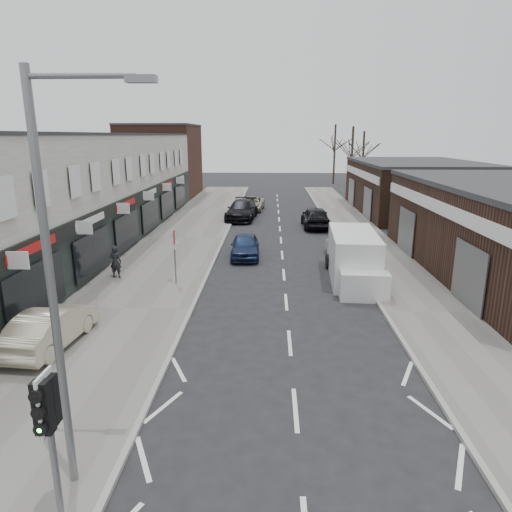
# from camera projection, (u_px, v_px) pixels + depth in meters

# --- Properties ---
(ground) EXTENTS (160.00, 160.00, 0.00)m
(ground) POSITION_uv_depth(u_px,v_px,m) (300.00, 462.00, 10.07)
(ground) COLOR black
(ground) RESTS_ON ground
(pavement_left) EXTENTS (5.50, 64.00, 0.12)m
(pavement_left) POSITION_uv_depth(u_px,v_px,m) (183.00, 239.00, 31.52)
(pavement_left) COLOR slate
(pavement_left) RESTS_ON ground
(pavement_right) EXTENTS (3.50, 64.00, 0.12)m
(pavement_right) POSITION_uv_depth(u_px,v_px,m) (365.00, 240.00, 31.11)
(pavement_right) COLOR slate
(pavement_right) RESTS_ON ground
(shop_terrace_left) EXTENTS (8.00, 41.00, 7.10)m
(shop_terrace_left) POSITION_uv_depth(u_px,v_px,m) (66.00, 192.00, 28.43)
(shop_terrace_left) COLOR silver
(shop_terrace_left) RESTS_ON ground
(brick_block_far) EXTENTS (8.00, 10.00, 8.00)m
(brick_block_far) POSITION_uv_depth(u_px,v_px,m) (161.00, 162.00, 52.94)
(brick_block_far) COLOR #4E2B21
(brick_block_far) RESTS_ON ground
(right_unit_far) EXTENTS (10.00, 16.00, 4.50)m
(right_unit_far) POSITION_uv_depth(u_px,v_px,m) (415.00, 188.00, 41.92)
(right_unit_far) COLOR #362218
(right_unit_far) RESTS_ON ground
(tree_far_a) EXTENTS (3.60, 3.60, 8.00)m
(tree_far_a) POSITION_uv_depth(u_px,v_px,m) (350.00, 194.00, 56.14)
(tree_far_a) COLOR #382D26
(tree_far_a) RESTS_ON ground
(tree_far_b) EXTENTS (3.60, 3.60, 7.50)m
(tree_far_b) POSITION_uv_depth(u_px,v_px,m) (361.00, 188.00, 61.85)
(tree_far_b) COLOR #382D26
(tree_far_b) RESTS_ON ground
(tree_far_c) EXTENTS (3.60, 3.60, 8.50)m
(tree_far_c) POSITION_uv_depth(u_px,v_px,m) (333.00, 184.00, 67.74)
(tree_far_c) COLOR #382D26
(tree_far_c) RESTS_ON ground
(traffic_light) EXTENTS (0.28, 0.60, 3.10)m
(traffic_light) POSITION_uv_depth(u_px,v_px,m) (48.00, 417.00, 7.64)
(traffic_light) COLOR slate
(traffic_light) RESTS_ON pavement_left
(street_lamp) EXTENTS (2.23, 0.22, 8.00)m
(street_lamp) POSITION_uv_depth(u_px,v_px,m) (59.00, 270.00, 8.25)
(street_lamp) COLOR slate
(street_lamp) RESTS_ON pavement_left
(warning_sign) EXTENTS (0.12, 0.80, 2.70)m
(warning_sign) POSITION_uv_depth(u_px,v_px,m) (175.00, 241.00, 21.26)
(warning_sign) COLOR slate
(warning_sign) RESTS_ON pavement_left
(white_van) EXTENTS (2.47, 6.24, 2.38)m
(white_van) POSITION_uv_depth(u_px,v_px,m) (354.00, 258.00, 22.41)
(white_van) COLOR silver
(white_van) RESTS_ON ground
(sedan_on_pavement) EXTENTS (1.78, 4.19, 1.34)m
(sedan_on_pavement) POSITION_uv_depth(u_px,v_px,m) (51.00, 327.00, 15.19)
(sedan_on_pavement) COLOR #C1B99B
(sedan_on_pavement) RESTS_ON pavement_left
(pedestrian) EXTENTS (0.63, 0.45, 1.62)m
(pedestrian) POSITION_uv_depth(u_px,v_px,m) (116.00, 262.00, 22.54)
(pedestrian) COLOR black
(pedestrian) RESTS_ON pavement_left
(parked_car_left_a) EXTENTS (1.76, 4.11, 1.38)m
(parked_car_left_a) POSITION_uv_depth(u_px,v_px,m) (245.00, 246.00, 26.83)
(parked_car_left_a) COLOR #162447
(parked_car_left_a) RESTS_ON ground
(parked_car_left_b) EXTENTS (2.76, 5.82, 1.64)m
(parked_car_left_b) POSITION_uv_depth(u_px,v_px,m) (242.00, 210.00, 38.79)
(parked_car_left_b) COLOR black
(parked_car_left_b) RESTS_ON ground
(parked_car_left_c) EXTENTS (2.48, 4.74, 1.28)m
(parked_car_left_c) POSITION_uv_depth(u_px,v_px,m) (252.00, 204.00, 43.56)
(parked_car_left_c) COLOR #A5A284
(parked_car_left_c) RESTS_ON ground
(parked_car_right_a) EXTENTS (1.61, 4.10, 1.33)m
(parked_car_right_a) POSITION_uv_depth(u_px,v_px,m) (343.00, 248.00, 26.40)
(parked_car_right_a) COLOR silver
(parked_car_right_a) RESTS_ON ground
(parked_car_right_b) EXTENTS (2.05, 4.88, 1.65)m
(parked_car_right_b) POSITION_uv_depth(u_px,v_px,m) (315.00, 217.00, 35.40)
(parked_car_right_b) COLOR black
(parked_car_right_b) RESTS_ON ground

